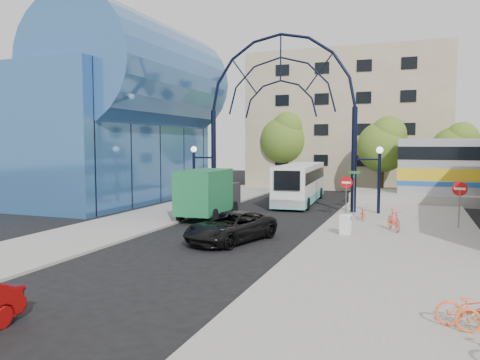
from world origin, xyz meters
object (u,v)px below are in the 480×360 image
at_px(gateway_arch, 280,86).
at_px(tree_north_b, 286,138).
at_px(tree_north_a, 384,144).
at_px(bike_near_a, 363,213).
at_px(bike_near_b, 394,220).
at_px(green_truck, 209,194).
at_px(city_bus, 300,183).
at_px(street_name_sign, 354,183).
at_px(bike_far_c, 477,308).
at_px(stop_sign, 346,186).
at_px(tree_north_c, 457,148).
at_px(black_suv, 231,227).
at_px(do_not_enter_sign, 460,193).
at_px(sandwich_board, 345,222).

bearing_deg(gateway_arch, tree_north_b, 103.68).
distance_m(tree_north_a, bike_near_a, 15.41).
height_order(tree_north_b, bike_near_b, tree_north_b).
height_order(green_truck, bike_near_a, green_truck).
relative_size(gateway_arch, green_truck, 2.23).
height_order(tree_north_b, city_bus, tree_north_b).
distance_m(street_name_sign, green_truck, 9.08).
bearing_deg(bike_near_b, bike_far_c, -99.99).
distance_m(tree_north_a, bike_near_b, 18.43).
bearing_deg(city_bus, bike_far_c, -71.06).
distance_m(gateway_arch, street_name_sign, 8.38).
bearing_deg(stop_sign, street_name_sign, 56.36).
bearing_deg(gateway_arch, stop_sign, -22.63).
height_order(tree_north_a, tree_north_c, tree_north_a).
xyz_separation_m(city_bus, black_suv, (0.34, -15.57, -0.87)).
xyz_separation_m(tree_north_c, bike_near_a, (-6.18, -16.86, -3.75)).
relative_size(black_suv, bike_far_c, 2.65).
relative_size(tree_north_a, city_bus, 0.63).
relative_size(do_not_enter_sign, tree_north_a, 0.35).
height_order(green_truck, bike_near_b, green_truck).
distance_m(city_bus, green_truck, 10.09).
bearing_deg(tree_north_b, black_suv, -80.33).
xyz_separation_m(street_name_sign, city_bus, (-4.83, 5.97, -0.56)).
height_order(street_name_sign, bike_near_b, street_name_sign).
xyz_separation_m(tree_north_b, bike_far_c, (14.11, -34.71, -4.65)).
distance_m(do_not_enter_sign, green_truck, 14.19).
xyz_separation_m(gateway_arch, tree_north_a, (6.12, 11.93, -3.95)).
relative_size(sandwich_board, black_suv, 0.20).
relative_size(tree_north_a, black_suv, 1.39).
bearing_deg(gateway_arch, green_truck, -122.81).
relative_size(street_name_sign, bike_near_b, 1.51).
relative_size(tree_north_a, bike_far_c, 3.68).
bearing_deg(stop_sign, tree_north_a, 84.58).
xyz_separation_m(gateway_arch, bike_near_b, (7.79, -6.00, -7.88)).
xyz_separation_m(tree_north_a, bike_far_c, (4.11, -30.71, -3.99)).
distance_m(street_name_sign, tree_north_c, 16.95).
relative_size(green_truck, bike_far_c, 3.22).
height_order(stop_sign, city_bus, city_bus).
height_order(gateway_arch, bike_far_c, gateway_arch).
bearing_deg(tree_north_a, sandwich_board, -91.50).
xyz_separation_m(city_bus, bike_near_b, (7.43, -10.57, -0.89)).
height_order(street_name_sign, tree_north_b, tree_north_b).
bearing_deg(tree_north_c, green_truck, -129.07).
bearing_deg(black_suv, bike_near_a, 73.56).
bearing_deg(city_bus, tree_north_c, 34.57).
relative_size(gateway_arch, city_bus, 1.23).
height_order(do_not_enter_sign, green_truck, green_truck).
distance_m(gateway_arch, tree_north_c, 18.95).
distance_m(street_name_sign, bike_near_b, 5.48).
xyz_separation_m(street_name_sign, tree_north_c, (6.92, 15.33, 2.15)).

